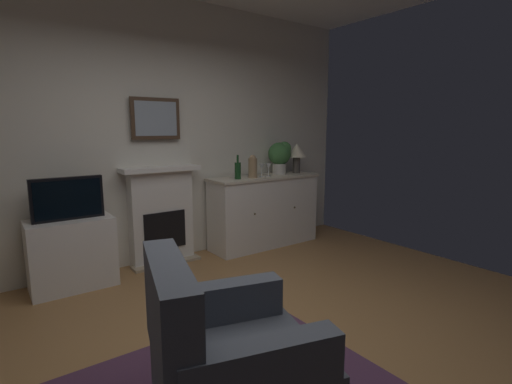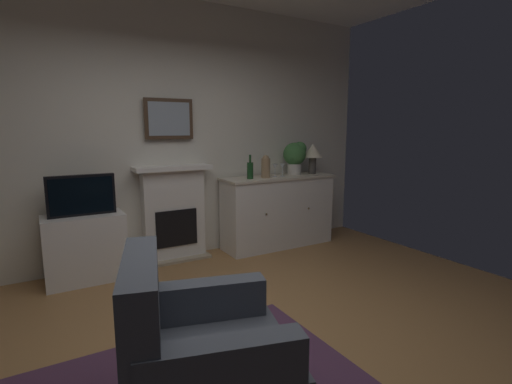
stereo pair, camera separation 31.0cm
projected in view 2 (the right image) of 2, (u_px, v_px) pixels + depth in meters
The scene contains 14 objects.
ground_plane at pixel (257, 355), 2.64m from camera, with size 5.71×4.49×0.10m, color #9E7042.
wall_rear at pixel (157, 132), 4.27m from camera, with size 5.71×0.06×2.95m, color silver.
fireplace_unit at pixel (174, 213), 4.37m from camera, with size 0.87×0.30×1.10m.
framed_picture at pixel (169, 119), 4.23m from camera, with size 0.55×0.04×0.45m.
sideboard_cabinet at pixel (278, 211), 4.90m from camera, with size 1.48×0.49×0.91m.
table_lamp at pixel (313, 153), 5.05m from camera, with size 0.26×0.26×0.40m.
wine_bottle at pixel (250, 170), 4.55m from camera, with size 0.08×0.08×0.29m.
wine_glass_left at pixel (275, 167), 4.74m from camera, with size 0.07×0.07×0.16m.
wine_glass_center at pixel (283, 167), 4.79m from camera, with size 0.07×0.07×0.16m.
vase_decorative at pixel (266, 166), 4.65m from camera, with size 0.11×0.11×0.28m.
tv_cabinet at pixel (85, 248), 3.78m from camera, with size 0.75×0.42×0.67m.
tv_set at pixel (81, 195), 3.67m from camera, with size 0.62×0.07×0.40m.
potted_plant_small at pixel (295, 155), 4.97m from camera, with size 0.30×0.30×0.43m.
armchair at pixel (199, 357), 1.90m from camera, with size 0.98×0.95×0.92m.
Camera 2 is at (-1.23, -2.08, 1.52)m, focal length 26.56 mm.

